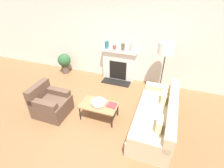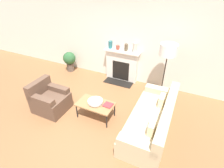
% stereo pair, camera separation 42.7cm
% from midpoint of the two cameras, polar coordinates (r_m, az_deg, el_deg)
% --- Properties ---
extents(ground_plane, '(18.00, 18.00, 0.00)m').
position_cam_midpoint_polar(ground_plane, '(4.65, -12.15, -12.65)').
color(ground_plane, brown).
extents(wall_back, '(18.00, 0.06, 2.90)m').
position_cam_midpoint_polar(wall_back, '(5.92, -0.91, 14.83)').
color(wall_back, silver).
rests_on(wall_back, ground_plane).
extents(fireplace, '(1.22, 0.59, 1.09)m').
position_cam_midpoint_polar(fireplace, '(6.08, 0.17, 6.03)').
color(fireplace, silver).
rests_on(fireplace, ground_plane).
extents(couch, '(0.90, 2.22, 0.81)m').
position_cam_midpoint_polar(couch, '(4.39, 11.79, -10.58)').
color(couch, '#CCB78E').
rests_on(couch, ground_plane).
extents(armchair_near, '(0.86, 0.77, 0.84)m').
position_cam_midpoint_polar(armchair_near, '(5.01, -21.89, -6.00)').
color(armchair_near, brown).
rests_on(armchair_near, ground_plane).
extents(coffee_table, '(0.95, 0.55, 0.43)m').
position_cam_midpoint_polar(coffee_table, '(4.49, -7.05, -7.12)').
color(coffee_table, olive).
rests_on(coffee_table, ground_plane).
extents(bowl, '(0.38, 0.38, 0.08)m').
position_cam_midpoint_polar(bowl, '(4.46, -7.15, -6.05)').
color(bowl, silver).
rests_on(bowl, coffee_table).
extents(book, '(0.23, 0.23, 0.02)m').
position_cam_midpoint_polar(book, '(4.41, -2.84, -6.98)').
color(book, '#9E2D33').
rests_on(book, coffee_table).
extents(floor_lamp, '(0.47, 0.47, 1.67)m').
position_cam_midpoint_polar(floor_lamp, '(5.07, 14.96, 10.57)').
color(floor_lamp, black).
rests_on(floor_lamp, ground_plane).
extents(mantel_vase_left, '(0.13, 0.13, 0.25)m').
position_cam_midpoint_polar(mantel_vase_left, '(5.98, -3.84, 12.60)').
color(mantel_vase_left, '#28666B').
rests_on(mantel_vase_left, fireplace).
extents(mantel_vase_center_left, '(0.12, 0.12, 0.14)m').
position_cam_midpoint_polar(mantel_vase_center_left, '(5.90, -1.33, 11.83)').
color(mantel_vase_center_left, brown).
rests_on(mantel_vase_center_left, fireplace).
extents(mantel_vase_center_right, '(0.11, 0.11, 0.24)m').
position_cam_midpoint_polar(mantel_vase_center_right, '(5.79, 1.45, 11.92)').
color(mantel_vase_center_right, brown).
rests_on(mantel_vase_center_right, fireplace).
extents(mantel_vase_right, '(0.14, 0.14, 0.32)m').
position_cam_midpoint_polar(mantel_vase_right, '(5.70, 4.40, 11.94)').
color(mantel_vase_right, beige).
rests_on(mantel_vase_right, fireplace).
extents(potted_plant, '(0.47, 0.47, 0.76)m').
position_cam_midpoint_polar(potted_plant, '(6.84, -17.05, 6.96)').
color(potted_plant, brown).
rests_on(potted_plant, ground_plane).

